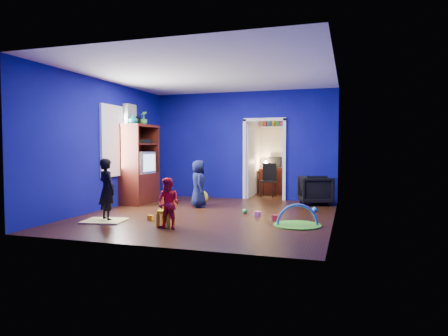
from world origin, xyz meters
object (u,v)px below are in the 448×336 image
(kid_chair, at_px, (166,212))
(crt_tv, at_px, (141,163))
(toddler_red, at_px, (168,204))
(study_desk, at_px, (274,181))
(armchair, at_px, (316,190))
(play_mat, at_px, (297,225))
(vase, at_px, (133,119))
(hopper_ball, at_px, (200,198))
(folding_chair, at_px, (268,181))
(child_black, at_px, (107,190))
(tv_armoire, at_px, (140,164))
(child_navy, at_px, (198,184))

(kid_chair, bearing_deg, crt_tv, 107.09)
(toddler_red, distance_m, study_desk, 5.89)
(armchair, height_order, crt_tv, crt_tv)
(play_mat, bearing_deg, vase, 161.18)
(vase, xyz_separation_m, play_mat, (4.12, -1.40, -2.07))
(crt_tv, bearing_deg, hopper_ball, 2.49)
(vase, distance_m, folding_chair, 4.11)
(toddler_red, bearing_deg, kid_chair, 133.24)
(child_black, relative_size, kid_chair, 2.39)
(hopper_ball, bearing_deg, tv_armoire, -177.58)
(play_mat, distance_m, folding_chair, 4.15)
(child_navy, height_order, tv_armoire, tv_armoire)
(child_black, height_order, kid_chair, child_black)
(toddler_red, xyz_separation_m, crt_tv, (-2.01, 2.67, 0.58))
(child_navy, distance_m, tv_armoire, 1.71)
(armchair, bearing_deg, folding_chair, 35.40)
(child_black, distance_m, vase, 2.57)
(vase, bearing_deg, armchair, 18.46)
(toddler_red, bearing_deg, crt_tv, 133.35)
(armchair, bearing_deg, play_mat, 161.51)
(crt_tv, xyz_separation_m, hopper_ball, (1.55, 0.07, -0.83))
(play_mat, relative_size, study_desk, 0.96)
(study_desk, bearing_deg, play_mat, -75.06)
(armchair, distance_m, child_black, 4.99)
(toddler_red, relative_size, play_mat, 1.04)
(child_black, distance_m, toddler_red, 1.51)
(child_black, height_order, hopper_ball, child_black)
(study_desk, bearing_deg, crt_tv, -131.26)
(child_navy, bearing_deg, tv_armoire, 59.34)
(armchair, bearing_deg, crt_tv, 88.41)
(crt_tv, relative_size, folding_chair, 0.76)
(toddler_red, xyz_separation_m, hopper_ball, (-0.46, 2.74, -0.25))
(study_desk, bearing_deg, kid_chair, -99.26)
(child_navy, relative_size, kid_chair, 2.20)
(toddler_red, height_order, vase, vase)
(tv_armoire, bearing_deg, vase, -90.00)
(tv_armoire, bearing_deg, crt_tv, 0.00)
(toddler_red, height_order, play_mat, toddler_red)
(study_desk, relative_size, folding_chair, 0.96)
(vase, height_order, play_mat, vase)
(crt_tv, distance_m, study_desk, 4.26)
(armchair, xyz_separation_m, toddler_red, (-2.17, -3.78, 0.09))
(vase, bearing_deg, tv_armoire, 90.00)
(vase, bearing_deg, folding_chair, 41.66)
(tv_armoire, bearing_deg, play_mat, -22.48)
(play_mat, bearing_deg, hopper_ball, 144.99)
(hopper_ball, bearing_deg, folding_chair, 60.14)
(vase, xyz_separation_m, study_desk, (2.82, 3.47, -1.71))
(child_navy, relative_size, crt_tv, 1.57)
(hopper_ball, relative_size, kid_chair, 0.76)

